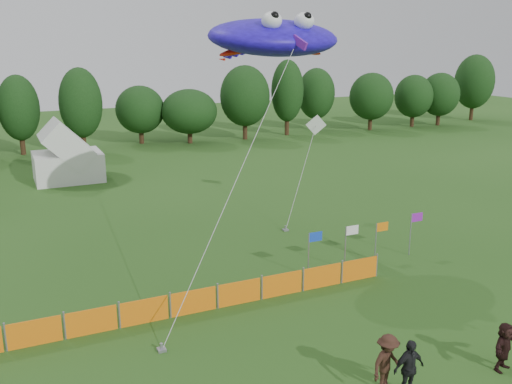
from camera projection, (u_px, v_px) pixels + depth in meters
name	position (u px, v px, depth m)	size (l,w,h in m)	color
treeline	(107.00, 107.00, 56.28)	(104.57, 8.78, 8.36)	#382314
tent_right	(67.00, 157.00, 44.10)	(5.13, 4.10, 3.62)	silver
barrier_fence	(193.00, 302.00, 22.88)	(17.90, 0.06, 1.00)	orange
flag_row	(364.00, 237.00, 27.68)	(6.73, 0.37, 2.20)	gray
spectator_c	(387.00, 363.00, 17.71)	(1.25, 0.72, 1.93)	#351E15
spectator_d	(409.00, 369.00, 17.44)	(1.12, 0.47, 1.91)	black
spectator_f	(504.00, 347.00, 18.89)	(1.57, 0.50, 1.70)	black
stingray_kite	(270.00, 38.00, 28.06)	(11.98, 16.96, 11.99)	#2A10EF
small_kite_white	(309.00, 148.00, 34.90)	(4.45, 3.33, 6.18)	white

